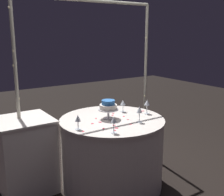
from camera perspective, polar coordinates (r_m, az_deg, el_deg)
ground_plane at (r=3.34m, az=0.00°, el=-16.88°), size 12.00×12.00×0.00m
decorative_arch at (r=3.31m, az=-4.52°, el=6.83°), size 1.76×0.06×2.03m
main_table at (r=3.17m, az=0.00°, el=-10.85°), size 1.13×1.13×0.77m
side_table at (r=3.19m, az=-17.05°, el=-10.91°), size 0.57×0.57×0.80m
tiered_cake at (r=3.00m, az=-0.76°, el=-1.68°), size 0.22×0.22×0.20m
wine_glass_0 at (r=3.22m, az=7.08°, el=-1.04°), size 0.06×0.06×0.16m
wine_glass_1 at (r=2.70m, az=-6.89°, el=-4.21°), size 0.06×0.06×0.15m
wine_glass_2 at (r=3.27m, az=2.22°, el=-1.06°), size 0.06×0.06×0.14m
wine_glass_3 at (r=2.90m, az=5.56°, el=-2.52°), size 0.06×0.06×0.17m
wine_glass_4 at (r=2.58m, az=0.36°, el=-4.64°), size 0.06×0.06×0.16m
rose_petal_0 at (r=2.88m, az=-3.98°, el=-5.14°), size 0.03×0.03×0.00m
rose_petal_1 at (r=3.11m, az=2.40°, el=-3.73°), size 0.04×0.04×0.00m
rose_petal_2 at (r=2.67m, az=-5.84°, el=-6.70°), size 0.04×0.04×0.00m
rose_petal_3 at (r=2.92m, az=-2.42°, el=-4.87°), size 0.04×0.05×0.00m
rose_petal_4 at (r=3.16m, az=0.11°, el=-3.48°), size 0.04×0.03×0.00m
rose_petal_5 at (r=3.34m, az=6.23°, el=-2.61°), size 0.04×0.03×0.00m
rose_petal_6 at (r=2.68m, az=0.52°, el=-6.50°), size 0.03×0.03×0.00m
rose_petal_7 at (r=2.86m, az=3.78°, el=-5.30°), size 0.03×0.03×0.00m
rose_petal_8 at (r=2.74m, az=0.91°, el=-6.06°), size 0.05×0.04×0.00m
rose_petal_9 at (r=2.82m, az=0.42°, el=-5.51°), size 0.04×0.03×0.00m
rose_petal_10 at (r=3.01m, az=3.21°, el=-4.35°), size 0.03×0.02×0.00m
rose_petal_11 at (r=2.73m, az=-1.70°, el=-6.15°), size 0.03×0.03×0.00m
rose_petal_12 at (r=3.23m, az=0.21°, el=-3.09°), size 0.03×0.03×0.00m
rose_petal_13 at (r=3.04m, az=-3.25°, el=-4.14°), size 0.03×0.03×0.00m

